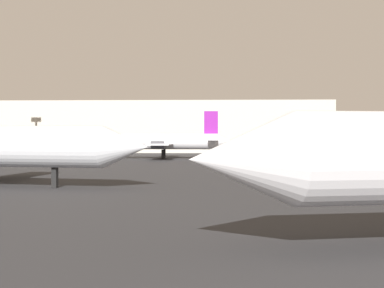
{
  "coord_description": "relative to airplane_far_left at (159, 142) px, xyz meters",
  "views": [
    {
      "loc": [
        2.14,
        -8.16,
        4.71
      ],
      "look_at": [
        -0.3,
        42.1,
        3.7
      ],
      "focal_mm": 52.41,
      "sensor_mm": 36.0,
      "label": 1
    }
  ],
  "objects": [
    {
      "name": "terminal_building",
      "position": [
        -5.36,
        40.16,
        3.03
      ],
      "size": [
        85.72,
        23.99,
        12.29
      ],
      "primitive_type": "cube",
      "color": "beige",
      "rests_on": "ground_plane"
    },
    {
      "name": "airplane_far_left",
      "position": [
        0.0,
        0.0,
        0.0
      ],
      "size": [
        27.14,
        19.98,
        8.61
      ],
      "rotation": [
        0.0,
        0.0,
        3.13
      ],
      "color": "white",
      "rests_on": "ground_plane"
    }
  ]
}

